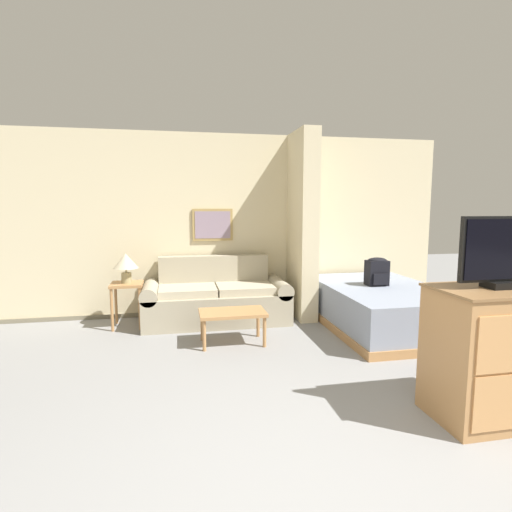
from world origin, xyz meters
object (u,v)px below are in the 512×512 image
(table_lamp, at_px, (126,263))
(bed, at_px, (381,306))
(backpack, at_px, (377,271))
(tv, at_px, (504,253))
(couch, at_px, (216,299))
(coffee_table, at_px, (232,315))
(tv_dresser, at_px, (496,354))

(table_lamp, relative_size, bed, 0.18)
(backpack, bearing_deg, tv, -96.04)
(tv, distance_m, backpack, 2.36)
(couch, bearing_deg, tv, -58.37)
(table_lamp, distance_m, tv, 4.15)
(table_lamp, xyz_separation_m, backpack, (3.20, -0.59, -0.12))
(table_lamp, relative_size, backpack, 1.06)
(coffee_table, bearing_deg, backpack, 9.17)
(table_lamp, bearing_deg, coffee_table, -35.58)
(coffee_table, distance_m, backpack, 2.01)
(coffee_table, xyz_separation_m, tv, (1.70, -1.97, 0.91))
(table_lamp, relative_size, tv, 0.55)
(tv, bearing_deg, couch, 121.63)
(bed, distance_m, backpack, 0.46)
(couch, height_order, tv_dresser, tv_dresser)
(tv_dresser, relative_size, backpack, 2.70)
(couch, bearing_deg, backpack, -17.23)
(tv_dresser, bearing_deg, tv, 90.00)
(coffee_table, xyz_separation_m, tv_dresser, (1.70, -1.98, 0.16))
(table_lamp, distance_m, bed, 3.36)
(table_lamp, bearing_deg, bed, -11.20)
(backpack, bearing_deg, couch, 162.77)
(bed, bearing_deg, table_lamp, 168.80)
(couch, distance_m, coffee_table, 0.95)
(table_lamp, height_order, tv_dresser, tv_dresser)
(couch, distance_m, bed, 2.19)
(tv_dresser, bearing_deg, backpack, 83.97)
(couch, xyz_separation_m, tv, (1.80, -2.92, 0.93))
(bed, relative_size, backpack, 5.84)
(tv_dresser, distance_m, tv, 0.75)
(coffee_table, height_order, tv, tv)
(couch, relative_size, tv, 2.79)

